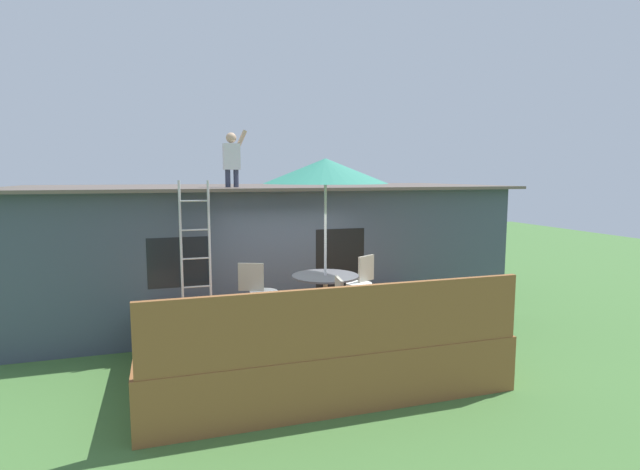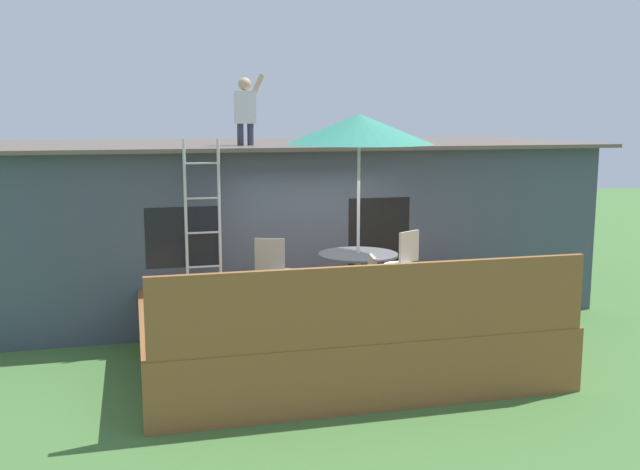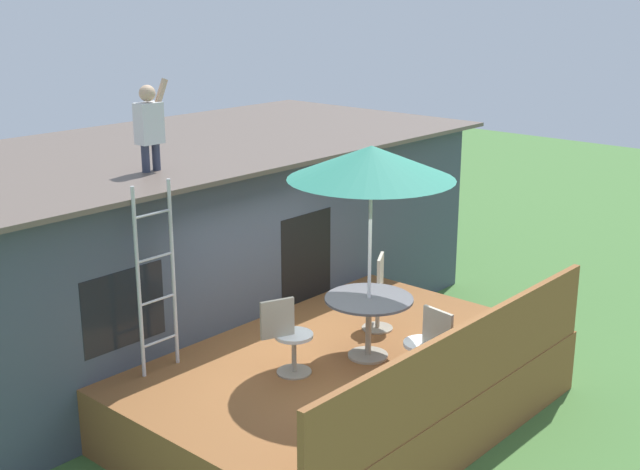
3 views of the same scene
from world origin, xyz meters
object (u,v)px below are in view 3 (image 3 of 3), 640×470
Objects in this scene: patio_umbrella at (371,163)px; patio_chair_near at (428,346)px; patio_chair_left at (288,337)px; patio_chair_right at (379,293)px; patio_table at (369,311)px; step_ladder at (156,279)px; person_figure at (150,122)px.

patio_umbrella is 2.12m from patio_chair_near.
patio_chair_right is at bearing 24.54° from patio_chair_left.
patio_table is 0.47× the size of step_ladder.
person_figure reaches higher than patio_chair_left.
person_figure is at bearing 113.55° from patio_chair_left.
patio_umbrella is at bearing 135.00° from patio_table.
step_ladder is 3.10m from patio_chair_near.
patio_chair_right is at bearing 30.58° from patio_umbrella.
patio_chair_right is 1.00× the size of patio_chair_near.
patio_umbrella reaches higher than patio_chair_near.
patio_table is at bearing 0.00° from patio_chair_right.
patio_table is 3.48m from person_figure.
step_ladder is at bearing -127.96° from person_figure.
patio_chair_left is at bearing -53.26° from step_ladder.
patio_table is 1.05m from patio_chair_left.
patio_chair_left is (0.08, -2.21, -2.20)m from person_figure.
patio_chair_right is at bearing 30.58° from patio_table.
patio_chair_left is at bearing -27.52° from patio_chair_right.
step_ladder is 1.98× the size of person_figure.
step_ladder reaches higher than patio_chair_left.
patio_chair_right is 1.71m from patio_chair_near.
step_ladder is at bearing 139.84° from patio_table.
patio_chair_left and patio_chair_right have the same top height.
person_figure is 1.21× the size of patio_chair_near.
patio_chair_near is (0.91, -3.53, -2.20)m from person_figure.
step_ladder is 1.61m from patio_chair_left.
patio_chair_left is at bearing 158.52° from patio_umbrella.
patio_table is at bearing -45.00° from patio_umbrella.
patio_table is 2.48m from step_ladder.
patio_table is 1.13× the size of patio_chair_left.
patio_chair_near is at bearing -75.56° from person_figure.
patio_chair_left is (-0.97, 0.38, -1.89)m from patio_umbrella.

